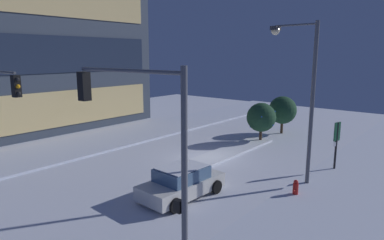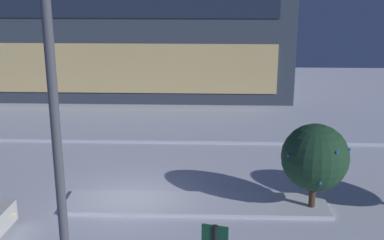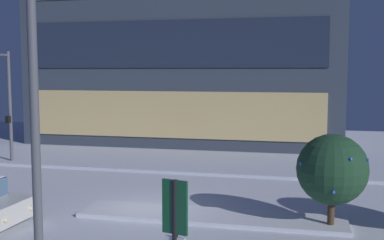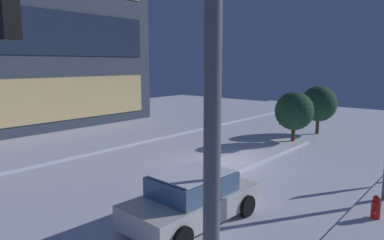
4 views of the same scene
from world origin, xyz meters
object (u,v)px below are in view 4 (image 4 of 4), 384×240
at_px(street_lamp_arched, 377,43).
at_px(decorated_tree_left_of_median, 319,104).
at_px(car_near, 192,198).
at_px(fire_hydrant, 376,210).
at_px(traffic_light_corner_near_left, 101,83).
at_px(decorated_tree_median, 294,111).

xyz_separation_m(street_lamp_arched, decorated_tree_left_of_median, (10.19, 5.55, -3.28)).
distance_m(car_near, decorated_tree_left_of_median, 15.61).
bearing_deg(fire_hydrant, street_lamp_arched, 22.70).
relative_size(traffic_light_corner_near_left, decorated_tree_median, 2.10).
distance_m(car_near, traffic_light_corner_near_left, 6.40).
bearing_deg(decorated_tree_median, fire_hydrant, -142.72).
xyz_separation_m(street_lamp_arched, fire_hydrant, (-1.82, -0.76, -4.88)).
relative_size(car_near, decorated_tree_left_of_median, 1.39).
xyz_separation_m(fire_hydrant, decorated_tree_left_of_median, (12.01, 6.31, 1.60)).
bearing_deg(fire_hydrant, decorated_tree_left_of_median, 27.71).
height_order(car_near, decorated_tree_left_of_median, decorated_tree_left_of_median).
bearing_deg(fire_hydrant, decorated_tree_median, 37.28).
height_order(traffic_light_corner_near_left, decorated_tree_median, traffic_light_corner_near_left).
distance_m(street_lamp_arched, decorated_tree_median, 9.21).
bearing_deg(car_near, traffic_light_corner_near_left, -150.28).
bearing_deg(car_near, fire_hydrant, -47.79).
height_order(decorated_tree_median, decorated_tree_left_of_median, decorated_tree_left_of_median).
bearing_deg(street_lamp_arched, decorated_tree_left_of_median, -57.79).
bearing_deg(street_lamp_arched, traffic_light_corner_near_left, 87.72).
bearing_deg(fire_hydrant, traffic_light_corner_near_left, 167.53).
bearing_deg(street_lamp_arched, decorated_tree_median, -45.75).
height_order(street_lamp_arched, decorated_tree_median, street_lamp_arched).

